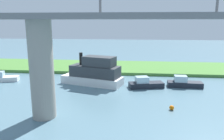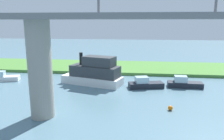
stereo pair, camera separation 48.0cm
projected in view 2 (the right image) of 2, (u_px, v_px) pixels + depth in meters
name	position (u px, v px, depth m)	size (l,w,h in m)	color
ground_plane	(109.00, 75.00, 38.97)	(160.00, 160.00, 0.00)	slate
grassy_bank	(113.00, 67.00, 44.74)	(80.00, 12.00, 0.50)	#4C8438
bridge_pylon	(40.00, 70.00, 21.00)	(2.24, 2.24, 9.29)	#9E998E
bridge_span	(36.00, 14.00, 19.94)	(74.04, 4.30, 3.25)	slate
person_on_bank	(114.00, 66.00, 40.79)	(0.45, 0.45, 1.39)	#2D334C
mooring_post	(114.00, 69.00, 39.97)	(0.20, 0.20, 0.75)	brown
pontoon_yellow	(94.00, 73.00, 32.94)	(9.51, 5.51, 4.61)	white
houseboat_blue	(2.00, 77.00, 35.11)	(4.88, 2.83, 1.54)	white
motorboat_white	(184.00, 83.00, 31.72)	(4.83, 1.85, 1.59)	#1E232D
skiff_small	(145.00, 84.00, 31.41)	(5.06, 2.80, 1.60)	#1E232D
marker_buoy	(170.00, 108.00, 23.44)	(0.50, 0.50, 0.50)	orange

